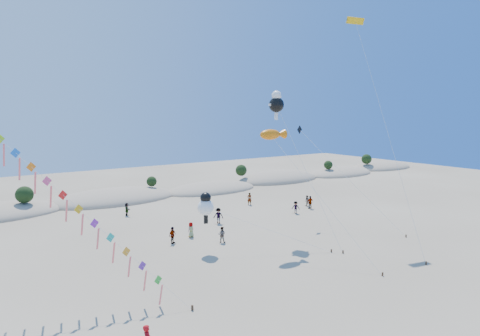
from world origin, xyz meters
name	(u,v)px	position (x,y,z in m)	size (l,w,h in m)	color
dune_ridge	(122,199)	(1.06, 45.14, 0.11)	(145.30, 11.49, 5.57)	tan
fish_kite	(273,135)	(7.07, 16.24, 10.80)	(3.68, 12.03, 11.35)	#3F2D1E
cartoon_kite_low	(206,205)	(0.52, 17.92, 4.35)	(10.23, 7.78, 5.60)	#3F2D1E
cartoon_kite_high	(277,103)	(10.02, 19.41, 13.92)	(2.00, 10.15, 15.24)	#3F2D1E
parafoil_kite	(357,26)	(18.37, 16.16, 22.24)	(5.29, 12.73, 23.22)	#3F2D1E
dark_kite	(326,156)	(16.55, 18.32, 7.95)	(5.05, 11.92, 11.47)	#3F2D1E
beachgoers	(231,213)	(8.31, 25.88, 0.84)	(23.22, 17.12, 1.84)	slate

